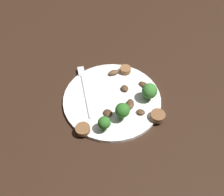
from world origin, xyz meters
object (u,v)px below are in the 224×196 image
mushroom_4 (108,113)px  mushroom_5 (141,112)px  broccoli_floret_2 (104,123)px  sausage_slice_0 (158,116)px  plate (112,99)px  mushroom_2 (144,85)px  fork (84,86)px  sausage_slice_1 (125,70)px  mushroom_1 (114,72)px  mushroom_3 (130,104)px  sausage_slice_2 (83,129)px  mushroom_0 (125,88)px  broccoli_floret_0 (124,110)px  broccoli_floret_1 (149,91)px

mushroom_4 → mushroom_5: (-0.03, -0.08, 0.00)m
broccoli_floret_2 → sausage_slice_0: 0.13m
plate → mushroom_2: mushroom_2 is taller
broccoli_floret_2 → mushroom_2: 0.17m
fork → sausage_slice_0: size_ratio=5.10×
sausage_slice_1 → mushroom_2: 0.07m
sausage_slice_1 → mushroom_1: 0.03m
mushroom_1 → sausage_slice_0: bearing=-165.8°
mushroom_3 → sausage_slice_0: bearing=-141.5°
sausage_slice_2 → mushroom_1: same height
sausage_slice_2 → mushroom_0: same height
broccoli_floret_2 → mushroom_4: bearing=-30.4°
fork → sausage_slice_2: (-0.13, 0.04, 0.00)m
mushroom_5 → sausage_slice_0: bearing=-130.8°
plate → mushroom_5: bearing=-145.4°
sausage_slice_1 → mushroom_4: (-0.12, 0.10, -0.00)m
broccoli_floret_0 → mushroom_0: 0.09m
fork → mushroom_3: mushroom_3 is taller
sausage_slice_2 → mushroom_4: (0.02, -0.07, -0.00)m
broccoli_floret_2 → sausage_slice_0: size_ratio=1.22×
sausage_slice_0 → mushroom_4: sausage_slice_0 is taller
sausage_slice_2 → mushroom_4: 0.07m
broccoli_floret_0 → sausage_slice_2: size_ratio=1.46×
mushroom_4 → broccoli_floret_0: bearing=-129.8°
sausage_slice_0 → fork: bearing=40.3°
broccoli_floret_0 → mushroom_1: bearing=-12.5°
broccoli_floret_0 → broccoli_floret_1: bearing=-68.6°
plate → mushroom_1: mushroom_1 is taller
plate → mushroom_2: (0.01, -0.09, 0.01)m
sausage_slice_2 → mushroom_1: size_ratio=1.14×
broccoli_floret_1 → mushroom_5: 0.06m
sausage_slice_2 → mushroom_1: (0.14, -0.13, 0.00)m
broccoli_floret_1 → mushroom_2: size_ratio=1.66×
plate → broccoli_floret_1: bearing=-112.3°
plate → broccoli_floret_0: 0.08m
sausage_slice_2 → broccoli_floret_2: bearing=-107.7°
mushroom_1 → mushroom_4: 0.14m
broccoli_floret_1 → broccoli_floret_2: (-0.05, 0.14, -0.00)m
mushroom_1 → mushroom_2: (-0.07, -0.06, -0.00)m
fork → sausage_slice_1: size_ratio=5.99×
sausage_slice_2 → mushroom_1: bearing=-42.5°
fork → mushroom_2: mushroom_2 is taller
broccoli_floret_1 → sausage_slice_2: bearing=99.7°
sausage_slice_0 → mushroom_5: 0.04m
mushroom_0 → mushroom_1: same height
mushroom_0 → mushroom_2: (-0.01, -0.05, -0.00)m
plate → broccoli_floret_2: size_ratio=5.80×
sausage_slice_0 → mushroom_2: size_ratio=1.19×
fork → mushroom_4: 0.11m
sausage_slice_2 → sausage_slice_0: bearing=-99.8°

